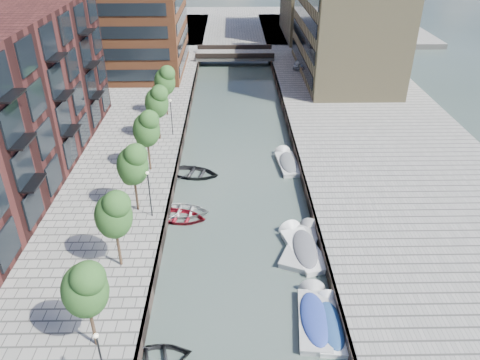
{
  "coord_description": "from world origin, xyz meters",
  "views": [
    {
      "loc": [
        -0.62,
        -7.72,
        22.54
      ],
      "look_at": [
        0.0,
        25.36,
        3.5
      ],
      "focal_mm": 35.0,
      "sensor_mm": 36.0,
      "label": 1
    }
  ],
  "objects_px": {
    "bridge": "(235,54)",
    "tree_2": "(113,213)",
    "tree_5": "(157,101)",
    "car": "(299,64)",
    "tree_6": "(165,80)",
    "motorboat_2": "(303,244)",
    "tree_1": "(84,287)",
    "motorboat_4": "(287,162)",
    "sloop_2": "(180,219)",
    "motorboat_0": "(330,322)",
    "motorboat_3": "(314,315)",
    "tree_3": "(132,163)",
    "motorboat_1": "(302,247)",
    "tree_4": "(146,128)",
    "sloop_4": "(194,176)",
    "sloop_3": "(182,214)"
  },
  "relations": [
    {
      "from": "bridge",
      "to": "tree_2",
      "type": "bearing_deg",
      "value": -98.95
    },
    {
      "from": "tree_5",
      "to": "car",
      "type": "bearing_deg",
      "value": 54.76
    },
    {
      "from": "bridge",
      "to": "car",
      "type": "bearing_deg",
      "value": -33.86
    },
    {
      "from": "tree_6",
      "to": "motorboat_2",
      "type": "distance_m",
      "value": 28.63
    },
    {
      "from": "tree_1",
      "to": "motorboat_4",
      "type": "relative_size",
      "value": 1.07
    },
    {
      "from": "sloop_2",
      "to": "motorboat_0",
      "type": "height_order",
      "value": "motorboat_0"
    },
    {
      "from": "motorboat_2",
      "to": "motorboat_3",
      "type": "xyz_separation_m",
      "value": [
        -0.36,
        -7.51,
        0.11
      ]
    },
    {
      "from": "tree_1",
      "to": "car",
      "type": "bearing_deg",
      "value": 71.13
    },
    {
      "from": "tree_1",
      "to": "tree_2",
      "type": "relative_size",
      "value": 1.0
    },
    {
      "from": "tree_3",
      "to": "car",
      "type": "xyz_separation_m",
      "value": [
        18.55,
        40.26,
        -3.71
      ]
    },
    {
      "from": "tree_3",
      "to": "motorboat_1",
      "type": "height_order",
      "value": "tree_3"
    },
    {
      "from": "motorboat_4",
      "to": "tree_4",
      "type": "bearing_deg",
      "value": -168.86
    },
    {
      "from": "tree_2",
      "to": "motorboat_1",
      "type": "relative_size",
      "value": 0.98
    },
    {
      "from": "sloop_4",
      "to": "motorboat_1",
      "type": "bearing_deg",
      "value": -127.86
    },
    {
      "from": "motorboat_1",
      "to": "tree_2",
      "type": "bearing_deg",
      "value": -168.55
    },
    {
      "from": "motorboat_1",
      "to": "car",
      "type": "height_order",
      "value": "car"
    },
    {
      "from": "tree_6",
      "to": "sloop_4",
      "type": "distance_m",
      "value": 15.16
    },
    {
      "from": "sloop_2",
      "to": "motorboat_3",
      "type": "relative_size",
      "value": 0.8
    },
    {
      "from": "tree_6",
      "to": "motorboat_2",
      "type": "height_order",
      "value": "tree_6"
    },
    {
      "from": "tree_3",
      "to": "sloop_3",
      "type": "bearing_deg",
      "value": 11.31
    },
    {
      "from": "sloop_2",
      "to": "tree_1",
      "type": "bearing_deg",
      "value": 179.85
    },
    {
      "from": "bridge",
      "to": "tree_1",
      "type": "xyz_separation_m",
      "value": [
        -8.5,
        -61.0,
        3.92
      ]
    },
    {
      "from": "tree_4",
      "to": "tree_2",
      "type": "bearing_deg",
      "value": -90.0
    },
    {
      "from": "tree_1",
      "to": "tree_5",
      "type": "relative_size",
      "value": 1.0
    },
    {
      "from": "motorboat_0",
      "to": "car",
      "type": "relative_size",
      "value": 1.42
    },
    {
      "from": "tree_4",
      "to": "motorboat_0",
      "type": "distance_m",
      "value": 24.01
    },
    {
      "from": "motorboat_2",
      "to": "sloop_4",
      "type": "bearing_deg",
      "value": 129.57
    },
    {
      "from": "motorboat_2",
      "to": "motorboat_4",
      "type": "bearing_deg",
      "value": 89.36
    },
    {
      "from": "sloop_2",
      "to": "motorboat_4",
      "type": "relative_size",
      "value": 0.83
    },
    {
      "from": "motorboat_3",
      "to": "tree_5",
      "type": "bearing_deg",
      "value": 117.16
    },
    {
      "from": "tree_6",
      "to": "sloop_3",
      "type": "height_order",
      "value": "tree_6"
    },
    {
      "from": "tree_3",
      "to": "tree_4",
      "type": "distance_m",
      "value": 7.0
    },
    {
      "from": "tree_4",
      "to": "motorboat_2",
      "type": "relative_size",
      "value": 0.99
    },
    {
      "from": "motorboat_1",
      "to": "bridge",
      "type": "bearing_deg",
      "value": 95.19
    },
    {
      "from": "tree_5",
      "to": "sloop_4",
      "type": "bearing_deg",
      "value": -58.21
    },
    {
      "from": "tree_3",
      "to": "motorboat_0",
      "type": "xyz_separation_m",
      "value": [
        13.94,
        -11.86,
        -5.11
      ]
    },
    {
      "from": "sloop_4",
      "to": "car",
      "type": "distance_m",
      "value": 35.93
    },
    {
      "from": "bridge",
      "to": "sloop_3",
      "type": "distance_m",
      "value": 46.58
    },
    {
      "from": "tree_1",
      "to": "sloop_3",
      "type": "xyz_separation_m",
      "value": [
        3.54,
        14.71,
        -5.31
      ]
    },
    {
      "from": "tree_1",
      "to": "tree_5",
      "type": "distance_m",
      "value": 28.0
    },
    {
      "from": "tree_4",
      "to": "sloop_2",
      "type": "xyz_separation_m",
      "value": [
        3.4,
        -7.1,
        -5.31
      ]
    },
    {
      "from": "car",
      "to": "tree_5",
      "type": "bearing_deg",
      "value": -107.85
    },
    {
      "from": "motorboat_1",
      "to": "motorboat_2",
      "type": "height_order",
      "value": "motorboat_1"
    },
    {
      "from": "bridge",
      "to": "tree_3",
      "type": "bearing_deg",
      "value": -100.25
    },
    {
      "from": "tree_1",
      "to": "car",
      "type": "relative_size",
      "value": 1.69
    },
    {
      "from": "sloop_3",
      "to": "motorboat_2",
      "type": "relative_size",
      "value": 0.79
    },
    {
      "from": "tree_4",
      "to": "sloop_3",
      "type": "relative_size",
      "value": 1.26
    },
    {
      "from": "bridge",
      "to": "tree_6",
      "type": "bearing_deg",
      "value": -108.1
    },
    {
      "from": "tree_3",
      "to": "sloop_4",
      "type": "height_order",
      "value": "tree_3"
    },
    {
      "from": "sloop_4",
      "to": "motorboat_3",
      "type": "distance_m",
      "value": 20.72
    }
  ]
}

